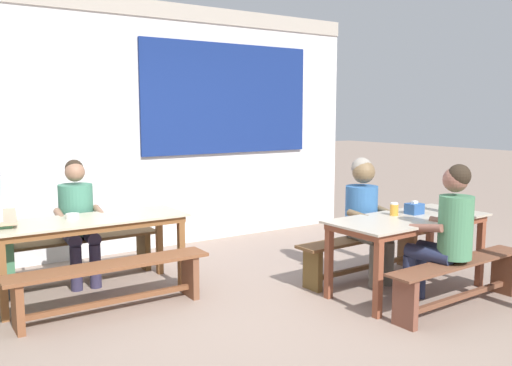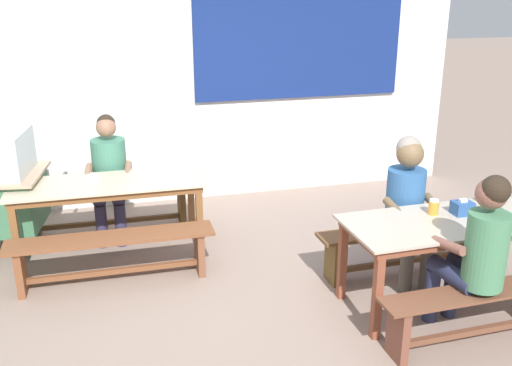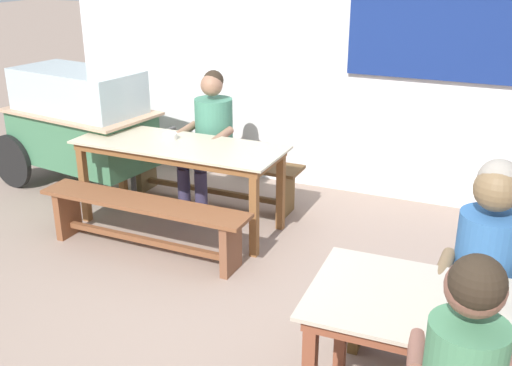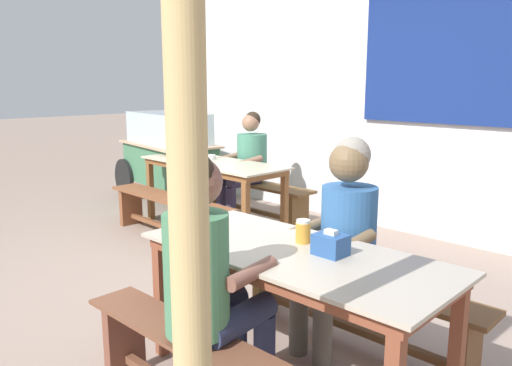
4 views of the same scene
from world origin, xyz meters
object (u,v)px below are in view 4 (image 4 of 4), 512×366
Objects in this scene: dining_table_near at (294,265)px; bench_near_back at (353,297)px; bench_far_front at (170,210)px; soup_bowl at (210,157)px; tissue_box at (331,244)px; person_right_near_table at (342,229)px; person_center_facing at (247,160)px; wooden_support_post at (189,210)px; condiment_jar at (303,231)px; dining_table_far at (212,169)px; bench_far_back at (250,193)px; person_near_front at (210,274)px; food_cart at (168,151)px.

bench_near_back is at bearing 91.43° from dining_table_near.
bench_far_front is 0.80m from soup_bowl.
person_right_near_table is at bearing 118.68° from tissue_box.
bench_near_back is 0.43m from person_right_near_table.
person_center_facing is 4.30m from wooden_support_post.
bench_near_back is 13.44× the size of soup_bowl.
condiment_jar is at bearing -30.77° from soup_bowl.
person_right_near_table is 10.17× the size of condiment_jar.
person_right_near_table reaches higher than person_center_facing.
soup_bowl is (-0.13, 0.64, 0.45)m from bench_far_front.
bench_far_back is at bearing 89.49° from dining_table_far.
bench_near_back is at bearing -31.60° from person_center_facing.
bench_far_front is 14.09× the size of condiment_jar.
bench_near_back is (2.50, -0.47, -0.01)m from bench_far_front.
dining_table_far is 1.08× the size of bench_near_back.
condiment_jar is at bearing 111.68° from dining_table_near.
person_right_near_table is (2.44, -1.65, 0.42)m from bench_far_back.
bench_near_back is at bearing 84.87° from condiment_jar.
tissue_box reaches higher than soup_bowl.
bench_far_front is (-0.01, -1.12, 0.00)m from bench_far_back.
dining_table_far is 14.51× the size of soup_bowl.
dining_table_far is 2.97m from dining_table_near.
person_right_near_table is 0.52× the size of wooden_support_post.
person_right_near_table is 0.37m from condiment_jar.
bench_far_back is at bearing 73.98° from soup_bowl.
wooden_support_post is (0.52, -1.14, 0.42)m from condiment_jar.
wooden_support_post reaches higher than person_right_near_table.
person_near_front is at bearing -92.74° from condiment_jar.
person_center_facing is at bearing 133.74° from wooden_support_post.
wooden_support_post reaches higher than condiment_jar.
food_cart is 4.42m from tissue_box.
tissue_box is 0.23m from condiment_jar.
person_near_front is (2.43, -2.07, 0.06)m from dining_table_far.
food_cart is at bearing 164.18° from dining_table_far.
dining_table_near is 0.94× the size of bench_far_front.
bench_far_front is 1.41× the size of person_center_facing.
food_cart reaches higher than tissue_box.
bench_far_back is 0.71× the size of wooden_support_post.
bench_near_back is at bearing 110.58° from tissue_box.
bench_far_back is 3.21m from condiment_jar.
condiment_jar is at bearing -30.69° from dining_table_far.
bench_far_back is 1.39× the size of person_center_facing.
wooden_support_post reaches higher than dining_table_far.
bench_near_back is (-0.01, 0.56, -0.36)m from dining_table_near.
person_right_near_table is at bearing -129.43° from bench_near_back.
bench_far_front is at bearing -78.83° from soup_bowl.
dining_table_near is at bearing -68.32° from condiment_jar.
dining_table_far is 0.66m from bench_far_back.
condiment_jar is at bearing 165.86° from tissue_box.
condiment_jar is 0.05× the size of wooden_support_post.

